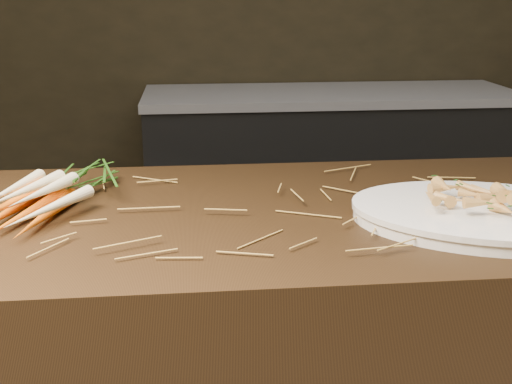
% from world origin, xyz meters
% --- Properties ---
extents(back_counter, '(1.82, 0.62, 0.84)m').
position_xyz_m(back_counter, '(0.30, 2.18, 0.42)').
color(back_counter, black).
rests_on(back_counter, ground).
extents(straw_bedding, '(1.40, 0.60, 0.02)m').
position_xyz_m(straw_bedding, '(0.00, 0.30, 0.91)').
color(straw_bedding, olive).
rests_on(straw_bedding, main_counter).
extents(root_veg_bunch, '(0.26, 0.46, 0.08)m').
position_xyz_m(root_veg_bunch, '(-0.65, 0.40, 0.94)').
color(root_veg_bunch, '#EF5700').
rests_on(root_veg_bunch, main_counter).
extents(serving_platter, '(0.57, 0.46, 0.03)m').
position_xyz_m(serving_platter, '(0.16, 0.18, 0.91)').
color(serving_platter, white).
rests_on(serving_platter, main_counter).
extents(roasted_veg_heap, '(0.28, 0.24, 0.06)m').
position_xyz_m(roasted_veg_heap, '(0.16, 0.18, 0.95)').
color(roasted_veg_heap, '#AF7D33').
rests_on(roasted_veg_heap, serving_platter).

